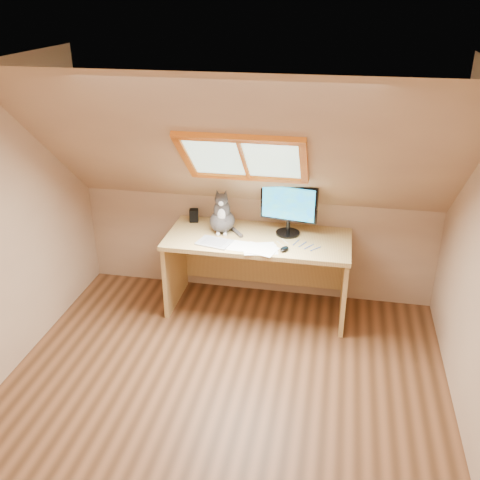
# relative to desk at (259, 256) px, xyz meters

# --- Properties ---
(ground) EXTENTS (3.50, 3.50, 0.00)m
(ground) POSITION_rel_desk_xyz_m (-0.07, -1.45, -0.54)
(ground) COLOR brown
(ground) RESTS_ON ground
(room_shell) EXTENTS (3.52, 3.52, 2.41)m
(room_shell) POSITION_rel_desk_xyz_m (-0.07, -1.54, 0.89)
(room_shell) COLOR tan
(room_shell) RESTS_ON ground
(desk) EXTENTS (1.70, 0.74, 0.77)m
(desk) POSITION_rel_desk_xyz_m (0.00, 0.00, 0.00)
(desk) COLOR tan
(desk) RESTS_ON ground
(monitor) EXTENTS (0.53, 0.22, 0.49)m
(monitor) POSITION_rel_desk_xyz_m (0.26, 0.05, 0.51)
(monitor) COLOR black
(monitor) RESTS_ON desk
(cat) EXTENTS (0.27, 0.31, 0.43)m
(cat) POSITION_rel_desk_xyz_m (-0.35, -0.00, 0.39)
(cat) COLOR #4B4543
(cat) RESTS_ON desk
(desk_speaker) EXTENTS (0.10, 0.10, 0.12)m
(desk_speaker) POSITION_rel_desk_xyz_m (-0.68, 0.18, 0.29)
(desk_speaker) COLOR black
(desk_speaker) RESTS_ON desk
(graphics_tablet) EXTENTS (0.33, 0.27, 0.01)m
(graphics_tablet) POSITION_rel_desk_xyz_m (-0.37, -0.27, 0.24)
(graphics_tablet) COLOR #B2B2B7
(graphics_tablet) RESTS_ON desk
(mouse) EXTENTS (0.10, 0.12, 0.03)m
(mouse) POSITION_rel_desk_xyz_m (0.27, -0.30, 0.25)
(mouse) COLOR black
(mouse) RESTS_ON desk
(papers) EXTENTS (0.35, 0.30, 0.01)m
(papers) POSITION_rel_desk_xyz_m (-0.03, -0.33, 0.23)
(papers) COLOR white
(papers) RESTS_ON desk
(cables) EXTENTS (0.51, 0.26, 0.01)m
(cables) POSITION_rel_desk_xyz_m (0.35, -0.19, 0.24)
(cables) COLOR silver
(cables) RESTS_ON desk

